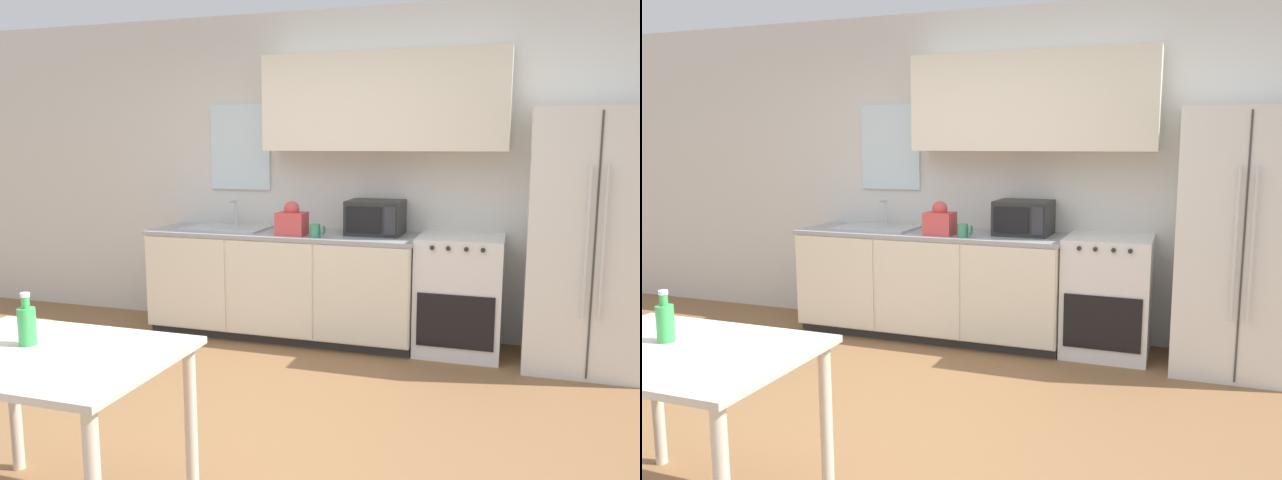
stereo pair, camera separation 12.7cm
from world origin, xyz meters
The scene contains 11 objects.
ground_plane centered at (0.00, 0.00, 0.00)m, with size 12.00×12.00×0.00m, color olive.
wall_back centered at (0.08, 2.22, 1.46)m, with size 12.00×0.38×2.70m.
kitchen_counter centered at (-0.35, 1.91, 0.45)m, with size 2.26×0.65×0.89m.
oven_range centered at (1.10, 1.94, 0.45)m, with size 0.64×0.60×0.91m.
refrigerator centered at (1.99, 1.89, 0.92)m, with size 0.84×0.73×1.85m.
kitchen_sink centered at (-0.85, 1.92, 0.90)m, with size 0.68×0.45×0.24m.
microwave centered at (0.41, 2.01, 1.02)m, with size 0.44×0.38×0.27m.
coffee_mug centered at (0.01, 1.71, 0.94)m, with size 0.12×0.09×0.10m.
grocery_bag_0 centered at (-0.21, 1.77, 1.00)m, with size 0.23×0.19×0.27m.
dining_table centered at (-0.33, -0.88, 0.65)m, with size 1.10×0.78×0.76m.
drink_bottle centered at (-0.44, -0.82, 0.85)m, with size 0.07×0.07×0.22m.
Camera 1 is at (1.50, -2.85, 1.60)m, focal length 35.00 mm.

